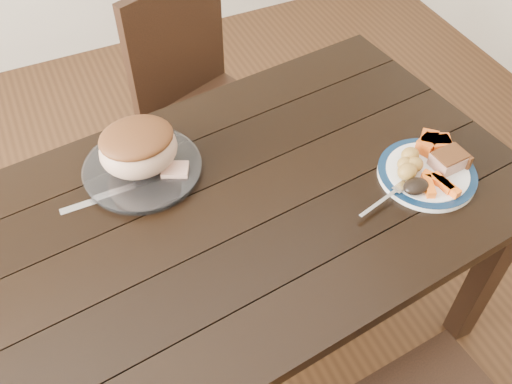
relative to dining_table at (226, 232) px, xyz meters
name	(u,v)px	position (x,y,z in m)	size (l,w,h in m)	color
ground	(233,345)	(0.00, 0.00, -0.66)	(4.00, 4.00, 0.00)	#472B16
dining_table	(226,232)	(0.00, 0.00, 0.00)	(1.70, 1.08, 0.75)	black
chair_far	(200,95)	(0.20, 0.73, -0.13)	(0.54, 0.55, 0.93)	black
dinner_plate	(427,174)	(0.54, -0.12, 0.10)	(0.26, 0.26, 0.02)	white
plate_rim	(427,172)	(0.54, -0.12, 0.11)	(0.26, 0.26, 0.02)	#0C223E
serving_platter	(143,170)	(-0.15, 0.22, 0.10)	(0.31, 0.31, 0.02)	white
pork_slice	(448,161)	(0.60, -0.12, 0.13)	(0.09, 0.07, 0.04)	tan
roasted_potatoes	(409,164)	(0.50, -0.09, 0.13)	(0.10, 0.10, 0.04)	gold
carrot_batons	(438,184)	(0.53, -0.18, 0.12)	(0.09, 0.11, 0.02)	orange
pumpkin_wedges	(434,143)	(0.60, -0.05, 0.13)	(0.10, 0.09, 0.04)	orange
dark_mushroom	(416,186)	(0.47, -0.16, 0.13)	(0.07, 0.05, 0.03)	black
fork	(387,197)	(0.39, -0.15, 0.11)	(0.18, 0.06, 0.00)	silver
roast_joint	(139,149)	(-0.15, 0.22, 0.18)	(0.21, 0.18, 0.14)	tan
cut_slice	(175,170)	(-0.07, 0.16, 0.12)	(0.07, 0.06, 0.02)	tan
carving_knife	(143,184)	(-0.17, 0.17, 0.10)	(0.32, 0.02, 0.01)	silver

